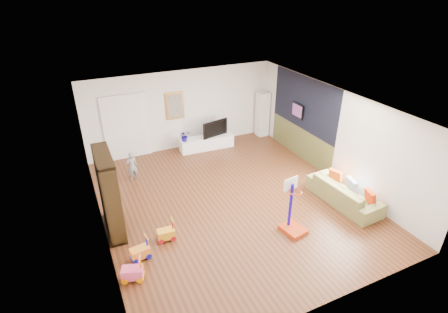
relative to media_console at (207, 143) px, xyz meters
name	(u,v)px	position (x,y,z in m)	size (l,w,h in m)	color
floor	(230,200)	(-0.66, -3.23, -0.22)	(6.50, 7.50, 0.00)	brown
ceiling	(231,105)	(-0.66, -3.23, 2.48)	(6.50, 7.50, 0.00)	white
wall_back	(182,110)	(-0.66, 0.52, 1.13)	(6.50, 0.00, 2.70)	silver
wall_front	(330,250)	(-0.66, -6.98, 1.13)	(6.50, 0.00, 2.70)	silver
wall_left	(96,185)	(-3.91, -3.23, 1.13)	(0.00, 7.50, 2.70)	white
wall_right	(332,134)	(2.59, -3.23, 1.13)	(0.00, 7.50, 2.70)	white
navy_accent	(304,103)	(2.58, -1.83, 1.63)	(0.01, 3.20, 1.70)	black
olive_wainscot	(300,142)	(2.58, -1.83, 0.28)	(0.01, 3.20, 1.00)	brown
doorway	(127,128)	(-2.56, 0.48, 0.83)	(1.45, 0.06, 2.10)	white
painting_back	(175,106)	(-0.91, 0.48, 1.33)	(0.62, 0.06, 0.92)	gold
artwork_right	(298,111)	(2.51, -1.63, 1.33)	(0.04, 0.56, 0.46)	#7F3F8C
media_console	(207,143)	(0.00, 0.00, 0.00)	(1.88, 0.47, 0.44)	white
tall_cabinet	(262,114)	(2.34, 0.22, 0.61)	(0.39, 0.39, 1.67)	silver
bookshelf	(109,194)	(-3.67, -3.10, 0.78)	(0.36, 1.36, 1.99)	black
sofa	(344,193)	(2.02, -4.58, 0.09)	(2.09, 0.82, 0.61)	olive
basketball_hoop	(295,208)	(0.12, -5.01, 0.47)	(0.47, 0.57, 1.38)	#B03210
ride_on_yellow	(166,231)	(-2.67, -4.02, 0.04)	(0.39, 0.24, 0.52)	gold
ride_on_orange	(140,249)	(-3.35, -4.37, 0.05)	(0.40, 0.25, 0.53)	orange
ride_on_pink	(132,269)	(-3.62, -4.88, 0.06)	(0.41, 0.26, 0.55)	#E54B79
child	(132,166)	(-2.78, -1.03, 0.23)	(0.33, 0.22, 0.90)	gray
tv	(214,128)	(0.28, 0.02, 0.51)	(0.99, 0.13, 0.57)	black
vase_plant	(185,136)	(-0.78, 0.00, 0.41)	(0.34, 0.30, 0.38)	#140783
pillow_left	(370,197)	(2.25, -5.22, 0.26)	(0.10, 0.38, 0.38)	#B52908
pillow_center	(353,186)	(2.25, -4.61, 0.26)	(0.10, 0.40, 0.40)	silver
pillow_right	(335,176)	(2.20, -4.00, 0.26)	(0.09, 0.36, 0.36)	#C94511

